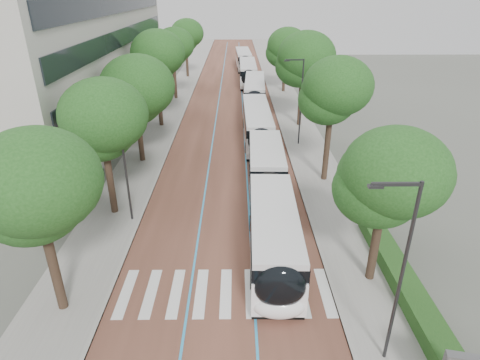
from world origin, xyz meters
name	(u,v)px	position (x,y,z in m)	size (l,w,h in m)	color
ground	(221,307)	(0.00, 0.00, 0.00)	(160.00, 160.00, 0.00)	#51544C
road	(231,99)	(0.00, 40.00, 0.01)	(11.00, 140.00, 0.02)	#553226
sidewalk_left	(176,98)	(-7.50, 40.00, 0.06)	(4.00, 140.00, 0.12)	gray
sidewalk_right	(285,98)	(7.50, 40.00, 0.06)	(4.00, 140.00, 0.12)	gray
kerb_left	(190,98)	(-5.60, 40.00, 0.06)	(0.20, 140.00, 0.14)	gray
kerb_right	(271,98)	(5.60, 40.00, 0.06)	(0.20, 140.00, 0.14)	gray
zebra_crossing	(226,292)	(0.20, 1.00, 0.03)	(10.55, 3.60, 0.01)	silver
lane_line_left	(219,98)	(-1.60, 40.00, 0.02)	(0.12, 126.00, 0.01)	#288FC8
lane_line_right	(242,98)	(1.60, 40.00, 0.02)	(0.12, 126.00, 0.01)	#288FC8
office_building	(40,61)	(-19.47, 28.00, 7.00)	(18.11, 40.00, 14.00)	#9C9890
hedge	(412,297)	(9.10, 0.00, 0.52)	(1.20, 14.00, 0.80)	#1D4518
streetlight_near	(399,264)	(6.62, -3.00, 4.82)	(1.82, 0.20, 8.00)	#29292B
streetlight_far	(300,95)	(6.62, 22.00, 4.82)	(1.82, 0.20, 8.00)	#29292B
lamp_post_left	(125,163)	(-6.10, 8.00, 4.12)	(0.14, 0.14, 8.00)	#29292B
trees_left	(151,72)	(-7.50, 25.04, 6.44)	(6.03, 60.28, 9.57)	black
trees_right	(307,72)	(7.70, 25.15, 6.36)	(6.00, 47.34, 9.42)	black
lead_bus	(270,202)	(2.86, 7.47, 1.63)	(3.01, 18.46, 3.20)	black
bus_queued_0	(257,125)	(2.82, 23.06, 1.62)	(2.65, 12.42, 3.20)	white
bus_queued_1	(255,93)	(3.15, 36.65, 1.62)	(3.10, 12.50, 3.20)	white
bus_queued_2	(248,73)	(2.64, 49.65, 1.62)	(2.57, 12.40, 3.20)	white
bus_queued_3	(244,60)	(2.18, 62.85, 1.62)	(2.99, 12.48, 3.20)	white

